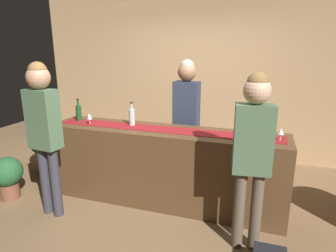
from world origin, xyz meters
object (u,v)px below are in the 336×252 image
(wine_glass_far_end, at_px, (255,127))
(wine_glass_mid_counter, at_px, (281,132))
(potted_plant_small, at_px, (7,175))
(wine_glass_near_customer, at_px, (89,117))
(potted_plant_tall, at_px, (48,143))
(customer_sipping, at_px, (253,145))
(customer_browsing, at_px, (44,123))
(wine_bottle_green, at_px, (79,113))
(bartender, at_px, (186,109))
(wine_bottle_clear, at_px, (132,117))

(wine_glass_far_end, bearing_deg, wine_glass_mid_counter, -20.25)
(wine_glass_far_end, relative_size, potted_plant_small, 0.25)
(wine_glass_near_customer, bearing_deg, potted_plant_tall, 159.68)
(customer_sipping, height_order, potted_plant_small, customer_sipping)
(customer_browsing, bearing_deg, wine_glass_mid_counter, 20.62)
(potted_plant_tall, bearing_deg, wine_bottle_green, -17.86)
(wine_bottle_green, height_order, wine_glass_mid_counter, wine_bottle_green)
(wine_glass_near_customer, bearing_deg, bartender, 30.90)
(potted_plant_small, bearing_deg, wine_glass_mid_counter, 9.23)
(potted_plant_tall, bearing_deg, wine_glass_mid_counter, -6.02)
(customer_browsing, xyz_separation_m, potted_plant_tall, (-0.88, 1.01, -0.64))
(customer_sipping, bearing_deg, wine_glass_near_customer, 158.20)
(wine_glass_near_customer, bearing_deg, wine_bottle_green, 152.35)
(wine_glass_near_customer, height_order, customer_browsing, customer_browsing)
(potted_plant_small, bearing_deg, bartender, 29.09)
(wine_glass_near_customer, bearing_deg, wine_bottle_clear, 14.80)
(wine_bottle_clear, distance_m, customer_sipping, 1.64)
(wine_bottle_clear, xyz_separation_m, wine_glass_mid_counter, (1.76, -0.10, -0.01))
(wine_glass_mid_counter, bearing_deg, potted_plant_tall, 173.98)
(wine_bottle_clear, distance_m, potted_plant_tall, 1.72)
(wine_glass_near_customer, relative_size, customer_sipping, 0.08)
(wine_glass_far_end, bearing_deg, wine_bottle_clear, 179.84)
(customer_browsing, relative_size, potted_plant_small, 3.14)
(wine_glass_near_customer, height_order, potted_plant_small, wine_glass_near_customer)
(bartender, xyz_separation_m, potted_plant_tall, (-2.17, -0.27, -0.64))
(wine_bottle_clear, xyz_separation_m, customer_sipping, (1.50, -0.65, -0.00))
(wine_glass_far_end, bearing_deg, potted_plant_tall, 175.24)
(bartender, height_order, customer_sipping, bartender)
(wine_bottle_clear, distance_m, potted_plant_small, 1.78)
(bartender, bearing_deg, potted_plant_small, 32.46)
(wine_glass_mid_counter, bearing_deg, wine_bottle_clear, 176.73)
(potted_plant_small, bearing_deg, wine_bottle_clear, 22.87)
(wine_bottle_clear, bearing_deg, wine_glass_near_customer, -165.20)
(bartender, xyz_separation_m, customer_browsing, (-1.28, -1.27, 0.00))
(customer_sipping, bearing_deg, potted_plant_tall, 156.00)
(bartender, bearing_deg, customer_browsing, 48.20)
(bartender, bearing_deg, wine_bottle_clear, 45.57)
(wine_bottle_green, relative_size, potted_plant_small, 0.54)
(wine_bottle_clear, bearing_deg, customer_sipping, -23.35)
(potted_plant_tall, distance_m, potted_plant_small, 0.90)
(customer_sipping, distance_m, potted_plant_small, 3.09)
(wine_bottle_green, height_order, potted_plant_tall, wine_bottle_green)
(bartender, bearing_deg, wine_glass_mid_counter, 155.75)
(wine_glass_mid_counter, relative_size, bartender, 0.08)
(customer_browsing, bearing_deg, wine_bottle_green, 101.66)
(wine_bottle_clear, height_order, wine_glass_near_customer, wine_bottle_clear)
(customer_browsing, bearing_deg, wine_glass_far_end, 24.56)
(potted_plant_tall, bearing_deg, bartender, 7.05)
(wine_bottle_green, xyz_separation_m, potted_plant_small, (-0.71, -0.62, -0.74))
(wine_glass_mid_counter, height_order, wine_glass_far_end, same)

